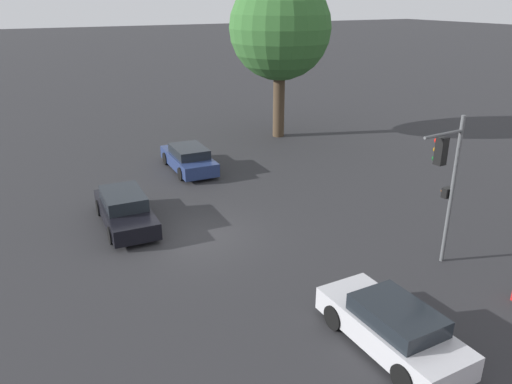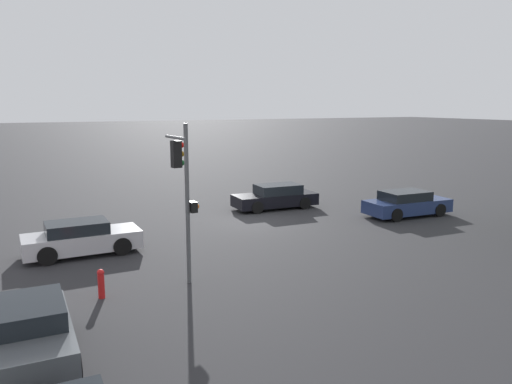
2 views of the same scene
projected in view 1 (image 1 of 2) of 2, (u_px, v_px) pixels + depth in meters
name	position (u px, v px, depth m)	size (l,w,h in m)	color
ground_plane	(200.00, 236.00, 19.59)	(300.00, 300.00, 0.00)	#28282B
street_tree	(280.00, 29.00, 31.12)	(6.42, 6.42, 10.14)	#423323
traffic_signal	(446.00, 172.00, 16.37)	(0.64, 1.90, 5.26)	#515456
crossing_car_0	(125.00, 209.00, 20.40)	(4.79, 2.02, 1.37)	black
crossing_car_1	(189.00, 158.00, 26.82)	(4.66, 2.06, 1.34)	navy
crossing_car_2	(392.00, 327.00, 13.15)	(4.44, 1.93, 1.35)	#B7B7BC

